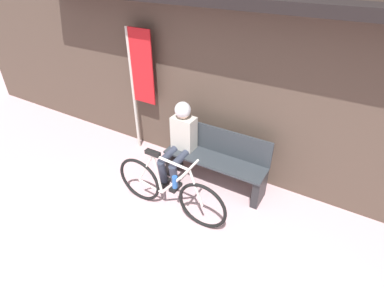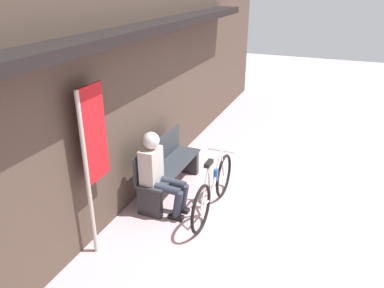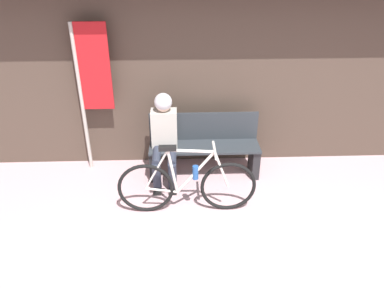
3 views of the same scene
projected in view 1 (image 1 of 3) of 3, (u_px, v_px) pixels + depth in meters
storefront_wall at (246, 70)px, 3.88m from camera, size 12.00×0.56×3.20m
park_bench_near at (216, 161)px, 4.33m from camera, size 1.49×0.42×0.86m
bicycle at (169, 190)px, 3.85m from camera, size 1.64×0.40×0.90m
person_seated at (180, 137)px, 4.31m from camera, size 0.34×0.64×1.22m
banner_pole at (139, 77)px, 4.61m from camera, size 0.45×0.05×2.05m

